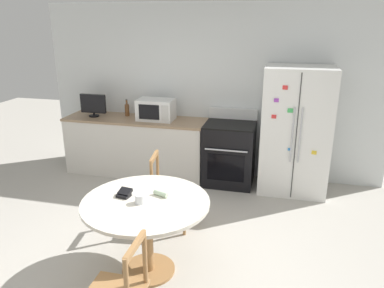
{
  "coord_description": "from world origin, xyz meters",
  "views": [
    {
      "loc": [
        1.08,
        -2.94,
        2.37
      ],
      "look_at": [
        0.08,
        1.15,
        0.95
      ],
      "focal_mm": 35.0,
      "sensor_mm": 36.0,
      "label": 1
    }
  ],
  "objects_px": {
    "refrigerator": "(296,131)",
    "counter_bottle": "(127,110)",
    "microwave": "(156,110)",
    "countertop_tv": "(93,105)",
    "candle_glass": "(140,199)",
    "wallet": "(124,194)",
    "dining_chair_far": "(169,193)",
    "oven_range": "(229,153)"
  },
  "relations": [
    {
      "from": "refrigerator",
      "to": "counter_bottle",
      "type": "bearing_deg",
      "value": 176.19
    },
    {
      "from": "microwave",
      "to": "countertop_tv",
      "type": "distance_m",
      "value": 1.02
    },
    {
      "from": "refrigerator",
      "to": "counter_bottle",
      "type": "relative_size",
      "value": 6.71
    },
    {
      "from": "microwave",
      "to": "candle_glass",
      "type": "xyz_separation_m",
      "value": [
        0.66,
        -2.37,
        -0.25
      ]
    },
    {
      "from": "microwave",
      "to": "wallet",
      "type": "height_order",
      "value": "microwave"
    },
    {
      "from": "dining_chair_far",
      "to": "candle_glass",
      "type": "distance_m",
      "value": 0.98
    },
    {
      "from": "microwave",
      "to": "counter_bottle",
      "type": "xyz_separation_m",
      "value": [
        -0.52,
        0.12,
        -0.06
      ]
    },
    {
      "from": "countertop_tv",
      "to": "dining_chair_far",
      "type": "distance_m",
      "value": 2.28
    },
    {
      "from": "candle_glass",
      "to": "counter_bottle",
      "type": "bearing_deg",
      "value": 115.39
    },
    {
      "from": "oven_range",
      "to": "wallet",
      "type": "height_order",
      "value": "oven_range"
    },
    {
      "from": "dining_chair_far",
      "to": "wallet",
      "type": "bearing_deg",
      "value": -20.18
    },
    {
      "from": "refrigerator",
      "to": "candle_glass",
      "type": "distance_m",
      "value": 2.71
    },
    {
      "from": "oven_range",
      "to": "dining_chair_far",
      "type": "bearing_deg",
      "value": -109.15
    },
    {
      "from": "microwave",
      "to": "candle_glass",
      "type": "relative_size",
      "value": 5.87
    },
    {
      "from": "dining_chair_far",
      "to": "wallet",
      "type": "xyz_separation_m",
      "value": [
        -0.18,
        -0.82,
        0.36
      ]
    },
    {
      "from": "oven_range",
      "to": "candle_glass",
      "type": "xyz_separation_m",
      "value": [
        -0.48,
        -2.34,
        0.34
      ]
    },
    {
      "from": "wallet",
      "to": "refrigerator",
      "type": "bearing_deg",
      "value": 54.42
    },
    {
      "from": "oven_range",
      "to": "wallet",
      "type": "distance_m",
      "value": 2.37
    },
    {
      "from": "countertop_tv",
      "to": "dining_chair_far",
      "type": "relative_size",
      "value": 0.46
    },
    {
      "from": "countertop_tv",
      "to": "counter_bottle",
      "type": "relative_size",
      "value": 1.56
    },
    {
      "from": "oven_range",
      "to": "dining_chair_far",
      "type": "distance_m",
      "value": 1.52
    },
    {
      "from": "candle_glass",
      "to": "dining_chair_far",
      "type": "bearing_deg",
      "value": 90.96
    },
    {
      "from": "refrigerator",
      "to": "countertop_tv",
      "type": "xyz_separation_m",
      "value": [
        -3.07,
        0.01,
        0.21
      ]
    },
    {
      "from": "oven_range",
      "to": "candle_glass",
      "type": "height_order",
      "value": "oven_range"
    },
    {
      "from": "oven_range",
      "to": "refrigerator",
      "type": "bearing_deg",
      "value": -1.57
    },
    {
      "from": "refrigerator",
      "to": "microwave",
      "type": "height_order",
      "value": "refrigerator"
    },
    {
      "from": "microwave",
      "to": "counter_bottle",
      "type": "bearing_deg",
      "value": 167.2
    },
    {
      "from": "countertop_tv",
      "to": "candle_glass",
      "type": "xyz_separation_m",
      "value": [
        1.67,
        -2.33,
        -0.29
      ]
    },
    {
      "from": "dining_chair_far",
      "to": "counter_bottle",
      "type": "bearing_deg",
      "value": -151.47
    },
    {
      "from": "oven_range",
      "to": "dining_chair_far",
      "type": "relative_size",
      "value": 1.2
    },
    {
      "from": "counter_bottle",
      "to": "dining_chair_far",
      "type": "xyz_separation_m",
      "value": [
        1.17,
        -1.58,
        -0.56
      ]
    },
    {
      "from": "countertop_tv",
      "to": "wallet",
      "type": "height_order",
      "value": "countertop_tv"
    },
    {
      "from": "countertop_tv",
      "to": "dining_chair_far",
      "type": "height_order",
      "value": "countertop_tv"
    },
    {
      "from": "microwave",
      "to": "candle_glass",
      "type": "height_order",
      "value": "microwave"
    },
    {
      "from": "candle_glass",
      "to": "wallet",
      "type": "relative_size",
      "value": 0.64
    },
    {
      "from": "microwave",
      "to": "wallet",
      "type": "xyz_separation_m",
      "value": [
        0.46,
        -2.28,
        -0.26
      ]
    },
    {
      "from": "refrigerator",
      "to": "candle_glass",
      "type": "relative_size",
      "value": 19.07
    },
    {
      "from": "candle_glass",
      "to": "wallet",
      "type": "bearing_deg",
      "value": 154.94
    },
    {
      "from": "refrigerator",
      "to": "oven_range",
      "type": "relative_size",
      "value": 1.64
    },
    {
      "from": "dining_chair_far",
      "to": "countertop_tv",
      "type": "bearing_deg",
      "value": -138.46
    },
    {
      "from": "counter_bottle",
      "to": "candle_glass",
      "type": "bearing_deg",
      "value": -64.61
    },
    {
      "from": "counter_bottle",
      "to": "candle_glass",
      "type": "xyz_separation_m",
      "value": [
        1.18,
        -2.49,
        -0.2
      ]
    }
  ]
}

